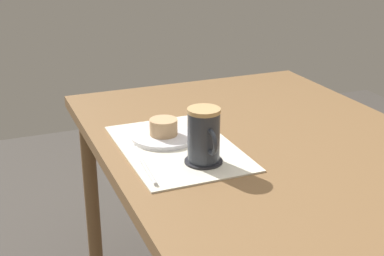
{
  "coord_description": "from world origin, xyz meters",
  "views": [
    {
      "loc": [
        1.11,
        -0.69,
        1.28
      ],
      "look_at": [
        -0.07,
        -0.2,
        0.78
      ],
      "focal_mm": 50.0,
      "sensor_mm": 36.0,
      "label": 1
    }
  ],
  "objects_px": {
    "dining_table": "(272,170)",
    "pastry_plate": "(164,137)",
    "coffee_mug": "(204,135)",
    "pastry": "(164,127)"
  },
  "relations": [
    {
      "from": "dining_table",
      "to": "pastry",
      "type": "height_order",
      "value": "pastry"
    },
    {
      "from": "dining_table",
      "to": "pastry_plate",
      "type": "relative_size",
      "value": 7.16
    },
    {
      "from": "dining_table",
      "to": "pastry_plate",
      "type": "bearing_deg",
      "value": -118.65
    },
    {
      "from": "dining_table",
      "to": "coffee_mug",
      "type": "xyz_separation_m",
      "value": [
        0.04,
        -0.22,
        0.15
      ]
    },
    {
      "from": "pastry",
      "to": "coffee_mug",
      "type": "height_order",
      "value": "coffee_mug"
    },
    {
      "from": "pastry_plate",
      "to": "pastry",
      "type": "height_order",
      "value": "pastry"
    },
    {
      "from": "pastry",
      "to": "dining_table",
      "type": "bearing_deg",
      "value": 61.35
    },
    {
      "from": "pastry_plate",
      "to": "coffee_mug",
      "type": "bearing_deg",
      "value": 12.41
    },
    {
      "from": "dining_table",
      "to": "pastry",
      "type": "relative_size",
      "value": 16.8
    },
    {
      "from": "pastry_plate",
      "to": "coffee_mug",
      "type": "height_order",
      "value": "coffee_mug"
    }
  ]
}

